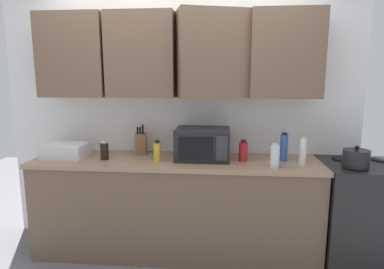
# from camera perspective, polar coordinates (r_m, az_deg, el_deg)

# --- Properties ---
(wall_back_with_cabinets) EXTENTS (3.44, 0.50, 2.60)m
(wall_back_with_cabinets) POSITION_cam_1_polar(r_m,az_deg,el_deg) (3.08, -2.43, 9.04)
(wall_back_with_cabinets) COLOR white
(wall_back_with_cabinets) RESTS_ON ground_plane
(counter_run) EXTENTS (2.57, 0.63, 0.90)m
(counter_run) POSITION_cam_1_polar(r_m,az_deg,el_deg) (3.09, -2.85, -12.43)
(counter_run) COLOR brown
(counter_run) RESTS_ON ground_plane
(stove_range) EXTENTS (0.76, 0.64, 0.91)m
(stove_range) POSITION_cam_1_polar(r_m,az_deg,el_deg) (3.29, 28.04, -12.18)
(stove_range) COLOR black
(stove_range) RESTS_ON ground_plane
(kettle) EXTENTS (0.21, 0.21, 0.18)m
(kettle) POSITION_cam_1_polar(r_m,az_deg,el_deg) (2.95, 26.88, -3.75)
(kettle) COLOR black
(kettle) RESTS_ON stove_range
(microwave) EXTENTS (0.48, 0.37, 0.28)m
(microwave) POSITION_cam_1_polar(r_m,az_deg,el_deg) (2.92, 1.88, -1.65)
(microwave) COLOR black
(microwave) RESTS_ON counter_run
(dish_rack) EXTENTS (0.38, 0.30, 0.12)m
(dish_rack) POSITION_cam_1_polar(r_m,az_deg,el_deg) (3.24, -21.32, -2.60)
(dish_rack) COLOR silver
(dish_rack) RESTS_ON counter_run
(knife_block) EXTENTS (0.12, 0.13, 0.28)m
(knife_block) POSITION_cam_1_polar(r_m,az_deg,el_deg) (3.16, -8.99, -1.52)
(knife_block) COLOR brown
(knife_block) RESTS_ON counter_run
(bottle_clear_tall) EXTENTS (0.08, 0.08, 0.20)m
(bottle_clear_tall) POSITION_cam_1_polar(r_m,az_deg,el_deg) (2.73, 14.35, -3.72)
(bottle_clear_tall) COLOR silver
(bottle_clear_tall) RESTS_ON counter_run
(bottle_soy_dark) EXTENTS (0.07, 0.07, 0.17)m
(bottle_soy_dark) POSITION_cam_1_polar(r_m,az_deg,el_deg) (3.02, -15.13, -2.80)
(bottle_soy_dark) COLOR black
(bottle_soy_dark) RESTS_ON counter_run
(bottle_white_jar) EXTENTS (0.06, 0.06, 0.24)m
(bottle_white_jar) POSITION_cam_1_polar(r_m,az_deg,el_deg) (2.90, 18.89, -2.82)
(bottle_white_jar) COLOR white
(bottle_white_jar) RESTS_ON counter_run
(bottle_blue_cleaner) EXTENTS (0.07, 0.07, 0.25)m
(bottle_blue_cleaner) POSITION_cam_1_polar(r_m,az_deg,el_deg) (2.98, 15.85, -2.16)
(bottle_blue_cleaner) COLOR #2D56B7
(bottle_blue_cleaner) RESTS_ON counter_run
(bottle_red_sauce) EXTENTS (0.08, 0.08, 0.19)m
(bottle_red_sauce) POSITION_cam_1_polar(r_m,az_deg,el_deg) (2.89, 9.01, -2.93)
(bottle_red_sauce) COLOR red
(bottle_red_sauce) RESTS_ON counter_run
(bottle_yellow_mustard) EXTENTS (0.06, 0.06, 0.19)m
(bottle_yellow_mustard) POSITION_cam_1_polar(r_m,az_deg,el_deg) (2.87, -6.14, -2.97)
(bottle_yellow_mustard) COLOR gold
(bottle_yellow_mustard) RESTS_ON counter_run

